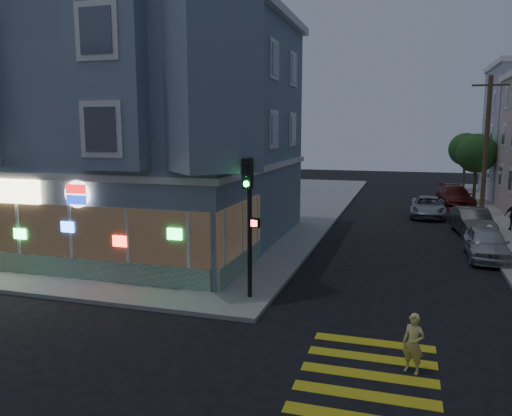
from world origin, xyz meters
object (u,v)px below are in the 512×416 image
at_px(utility_pole, 486,144).
at_px(parked_car_c, 455,197).
at_px(street_tree_far, 466,149).
at_px(parked_car_a, 487,243).
at_px(running_child, 413,343).
at_px(traffic_signal, 249,204).
at_px(fire_hydrant, 489,232).
at_px(street_tree_near, 477,153).
at_px(parked_car_b, 472,222).
at_px(parked_car_d, 428,207).

height_order(utility_pole, parked_car_c, utility_pole).
xyz_separation_m(street_tree_far, parked_car_a, (-1.50, -25.79, -3.22)).
xyz_separation_m(running_child, traffic_signal, (-5.23, 3.56, 2.60)).
bearing_deg(traffic_signal, fire_hydrant, 60.39).
bearing_deg(parked_car_a, running_child, -105.19).
bearing_deg(street_tree_near, running_child, -99.00).
height_order(parked_car_b, parked_car_c, parked_car_c).
bearing_deg(parked_car_b, parked_car_c, 82.67).
relative_size(utility_pole, traffic_signal, 1.91).
bearing_deg(parked_car_d, traffic_signal, -106.54).
xyz_separation_m(parked_car_c, traffic_signal, (-8.44, -24.47, 2.57)).
bearing_deg(parked_car_d, fire_hydrant, -68.39).
relative_size(parked_car_b, traffic_signal, 0.96).
relative_size(utility_pole, fire_hydrant, 10.78).
xyz_separation_m(parked_car_c, parked_car_d, (-2.10, -5.20, -0.09)).
distance_m(parked_car_a, fire_hydrant, 3.43).
relative_size(utility_pole, parked_car_b, 1.98).
relative_size(traffic_signal, fire_hydrant, 5.63).
bearing_deg(parked_car_b, fire_hydrant, -80.68).
bearing_deg(traffic_signal, street_tree_near, 77.05).
bearing_deg(street_tree_far, fire_hydrant, -92.30).
bearing_deg(utility_pole, running_child, -100.75).
height_order(utility_pole, street_tree_near, utility_pole).
height_order(street_tree_near, running_child, street_tree_near).
bearing_deg(traffic_signal, parked_car_b, 66.40).
bearing_deg(fire_hydrant, running_child, -103.93).
relative_size(street_tree_near, parked_car_d, 1.10).
bearing_deg(parked_car_a, parked_car_b, 89.81).
xyz_separation_m(parked_car_d, traffic_signal, (-6.34, -19.27, 2.66)).
bearing_deg(utility_pole, street_tree_near, 88.09).
bearing_deg(traffic_signal, parked_car_c, 78.77).
xyz_separation_m(utility_pole, parked_car_c, (-1.30, 4.23, -4.04)).
bearing_deg(utility_pole, parked_car_b, -101.47).
xyz_separation_m(parked_car_b, parked_car_d, (-2.10, 5.44, -0.08)).
height_order(parked_car_c, fire_hydrant, parked_car_c).
height_order(utility_pole, parked_car_d, utility_pole).
bearing_deg(running_child, utility_pole, 103.51).
distance_m(parked_car_a, parked_car_d, 11.02).
bearing_deg(running_child, parked_car_c, 107.71).
bearing_deg(parked_car_b, street_tree_near, 75.78).
distance_m(utility_pole, fire_hydrant, 9.43).
bearing_deg(traffic_signal, parked_car_d, 79.58).
relative_size(parked_car_a, fire_hydrant, 5.04).
bearing_deg(traffic_signal, parked_car_a, 52.82).
height_order(utility_pole, fire_hydrant, utility_pole).
xyz_separation_m(street_tree_near, parked_car_b, (-1.50, -12.41, -3.19)).
distance_m(street_tree_far, parked_car_c, 10.38).
relative_size(parked_car_a, parked_car_d, 0.87).
xyz_separation_m(running_child, parked_car_b, (3.22, 17.39, 0.02)).
relative_size(street_tree_near, parked_car_b, 1.17).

